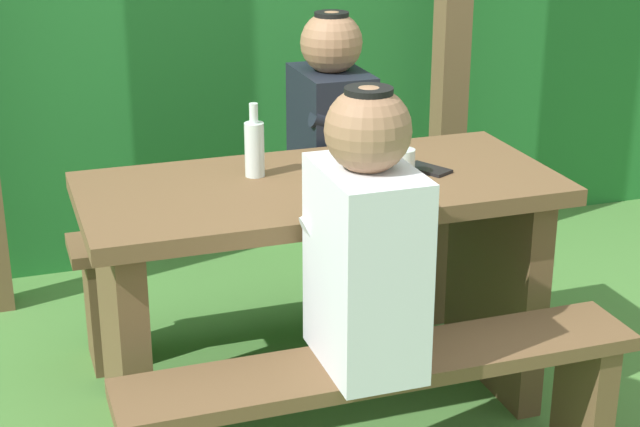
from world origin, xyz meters
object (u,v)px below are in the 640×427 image
at_px(person_white_shirt, 366,241).
at_px(person_black_coat, 331,125).
at_px(picnic_table, 320,258).
at_px(bench_far, 273,255).
at_px(bottle_left, 254,147).
at_px(drinking_glass, 403,164).
at_px(bottle_right, 341,146).
at_px(cell_phone, 428,169).
at_px(bench_near, 383,400).

relative_size(person_white_shirt, person_black_coat, 1.00).
bearing_deg(picnic_table, bench_far, 90.00).
bearing_deg(bottle_left, person_black_coat, 46.91).
height_order(drinking_glass, bottle_left, bottle_left).
bearing_deg(bottle_left, picnic_table, -31.78).
xyz_separation_m(picnic_table, bottle_right, (0.07, 0.01, 0.34)).
distance_m(picnic_table, person_white_shirt, 0.58).
bearing_deg(cell_phone, bottle_left, 139.04).
bearing_deg(drinking_glass, bench_near, -117.34).
distance_m(bottle_right, cell_phone, 0.29).
xyz_separation_m(person_white_shirt, bottle_left, (-0.11, 0.62, 0.07)).
bearing_deg(bench_far, picnic_table, -90.00).
bearing_deg(person_white_shirt, cell_phone, 51.83).
xyz_separation_m(drinking_glass, bottle_left, (-0.41, 0.16, 0.05)).
height_order(bench_near, bottle_right, bottle_right).
bearing_deg(bench_near, bench_far, 90.00).
xyz_separation_m(picnic_table, bench_far, (0.00, 0.52, -0.20)).
height_order(person_white_shirt, person_black_coat, same).
relative_size(drinking_glass, bottle_left, 0.39).
height_order(picnic_table, bench_near, picnic_table).
xyz_separation_m(picnic_table, bench_near, (0.00, -0.52, -0.20)).
xyz_separation_m(person_white_shirt, cell_phone, (0.39, 0.50, -0.01)).
height_order(bench_far, person_black_coat, person_black_coat).
bearing_deg(bench_far, person_black_coat, -0.88).
bearing_deg(bottle_left, person_white_shirt, -79.65).
distance_m(person_black_coat, drinking_glass, 0.57).
bearing_deg(cell_phone, person_black_coat, 75.30).
distance_m(person_white_shirt, person_black_coat, 1.06).
bearing_deg(cell_phone, picnic_table, 149.80).
distance_m(drinking_glass, bottle_left, 0.44).
xyz_separation_m(picnic_table, cell_phone, (0.34, -0.01, 0.25)).
distance_m(bench_near, bottle_left, 0.84).
xyz_separation_m(bench_far, bottle_right, (0.07, -0.51, 0.54)).
distance_m(bench_near, cell_phone, 0.75).
distance_m(bottle_left, bottle_right, 0.25).
distance_m(picnic_table, cell_phone, 0.42).
xyz_separation_m(bench_near, person_white_shirt, (-0.06, 0.00, 0.46)).
distance_m(person_white_shirt, drinking_glass, 0.55).
bearing_deg(cell_phone, person_white_shirt, -155.91).
distance_m(picnic_table, bottle_left, 0.39).
height_order(bottle_left, bottle_right, bottle_right).
relative_size(person_white_shirt, bottle_left, 3.26).
relative_size(bench_near, drinking_glass, 16.10).
relative_size(bench_far, person_black_coat, 1.95).
xyz_separation_m(bench_near, drinking_glass, (0.24, 0.46, 0.49)).
distance_m(bench_far, drinking_glass, 0.79).
xyz_separation_m(person_black_coat, cell_phone, (0.12, -0.53, -0.01)).
relative_size(bench_near, person_black_coat, 1.95).
height_order(bench_far, person_white_shirt, person_white_shirt).
xyz_separation_m(bench_far, drinking_glass, (0.24, -0.57, 0.49)).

